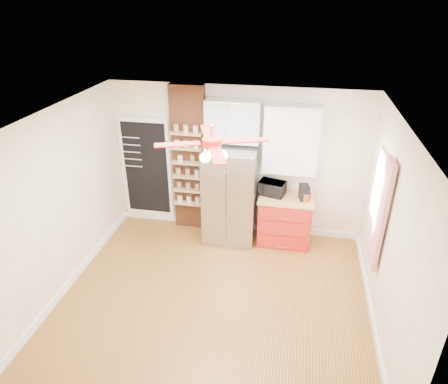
% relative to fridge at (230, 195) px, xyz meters
% --- Properties ---
extents(floor, '(4.50, 4.50, 0.00)m').
position_rel_fridge_xyz_m(floor, '(0.05, -1.63, -0.88)').
color(floor, olive).
rests_on(floor, ground).
extents(ceiling, '(4.50, 4.50, 0.00)m').
position_rel_fridge_xyz_m(ceiling, '(0.05, -1.63, 1.83)').
color(ceiling, white).
rests_on(ceiling, wall_back).
extents(wall_back, '(4.50, 0.02, 2.70)m').
position_rel_fridge_xyz_m(wall_back, '(0.05, 0.37, 0.48)').
color(wall_back, '#FEF0CC').
rests_on(wall_back, floor).
extents(wall_front, '(4.50, 0.02, 2.70)m').
position_rel_fridge_xyz_m(wall_front, '(0.05, -3.63, 0.48)').
color(wall_front, '#FEF0CC').
rests_on(wall_front, floor).
extents(wall_left, '(0.02, 4.00, 2.70)m').
position_rel_fridge_xyz_m(wall_left, '(-2.20, -1.63, 0.48)').
color(wall_left, '#FEF0CC').
rests_on(wall_left, floor).
extents(wall_right, '(0.02, 4.00, 2.70)m').
position_rel_fridge_xyz_m(wall_right, '(2.30, -1.63, 0.48)').
color(wall_right, '#FEF0CC').
rests_on(wall_right, floor).
extents(chalkboard, '(0.95, 0.05, 1.95)m').
position_rel_fridge_xyz_m(chalkboard, '(-1.65, 0.33, 0.23)').
color(chalkboard, white).
rests_on(chalkboard, wall_back).
extents(brick_pillar, '(0.60, 0.16, 2.70)m').
position_rel_fridge_xyz_m(brick_pillar, '(-0.80, 0.29, 0.48)').
color(brick_pillar, brown).
rests_on(brick_pillar, floor).
extents(fridge, '(0.90, 0.70, 1.75)m').
position_rel_fridge_xyz_m(fridge, '(0.00, 0.00, 0.00)').
color(fridge, '#ADADB1').
rests_on(fridge, floor).
extents(upper_glass_cabinet, '(0.90, 0.35, 0.70)m').
position_rel_fridge_xyz_m(upper_glass_cabinet, '(0.00, 0.20, 1.27)').
color(upper_glass_cabinet, white).
rests_on(upper_glass_cabinet, wall_back).
extents(red_cabinet, '(0.94, 0.64, 0.90)m').
position_rel_fridge_xyz_m(red_cabinet, '(0.97, 0.05, -0.42)').
color(red_cabinet, red).
rests_on(red_cabinet, floor).
extents(upper_shelf_unit, '(0.90, 0.30, 1.15)m').
position_rel_fridge_xyz_m(upper_shelf_unit, '(0.97, 0.22, 1.00)').
color(upper_shelf_unit, white).
rests_on(upper_shelf_unit, wall_back).
extents(window, '(0.04, 0.75, 1.05)m').
position_rel_fridge_xyz_m(window, '(2.28, -0.73, 0.68)').
color(window, white).
rests_on(window, wall_right).
extents(curtain, '(0.06, 0.40, 1.55)m').
position_rel_fridge_xyz_m(curtain, '(2.23, -1.28, 0.57)').
color(curtain, red).
rests_on(curtain, wall_right).
extents(ceiling_fan, '(1.40, 1.40, 0.44)m').
position_rel_fridge_xyz_m(ceiling_fan, '(0.05, -1.63, 1.55)').
color(ceiling_fan, silver).
rests_on(ceiling_fan, ceiling).
extents(toaster_oven, '(0.50, 0.40, 0.24)m').
position_rel_fridge_xyz_m(toaster_oven, '(0.71, 0.11, 0.15)').
color(toaster_oven, black).
rests_on(toaster_oven, red_cabinet).
extents(coffee_maker, '(0.19, 0.24, 0.26)m').
position_rel_fridge_xyz_m(coffee_maker, '(1.26, 0.03, 0.16)').
color(coffee_maker, black).
rests_on(coffee_maker, red_cabinet).
extents(canister_left, '(0.12, 0.12, 0.13)m').
position_rel_fridge_xyz_m(canister_left, '(1.29, -0.06, 0.09)').
color(canister_left, red).
rests_on(canister_left, red_cabinet).
extents(canister_right, '(0.10, 0.10, 0.12)m').
position_rel_fridge_xyz_m(canister_right, '(1.34, 0.11, 0.09)').
color(canister_right, red).
rests_on(canister_right, red_cabinet).
extents(pantry_jar_oats, '(0.10, 0.10, 0.12)m').
position_rel_fridge_xyz_m(pantry_jar_oats, '(-0.93, 0.15, 0.56)').
color(pantry_jar_oats, beige).
rests_on(pantry_jar_oats, brick_pillar).
extents(pantry_jar_beans, '(0.09, 0.09, 0.12)m').
position_rel_fridge_xyz_m(pantry_jar_beans, '(-0.71, 0.18, 0.56)').
color(pantry_jar_beans, olive).
rests_on(pantry_jar_beans, brick_pillar).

